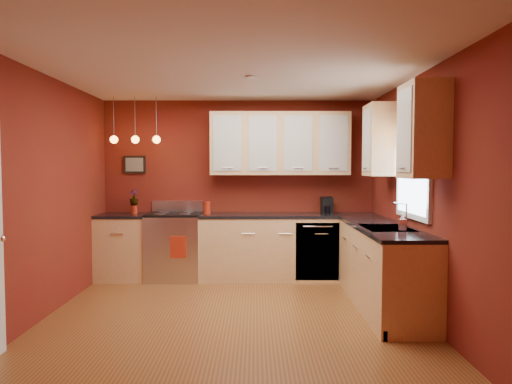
{
  "coord_description": "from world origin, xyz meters",
  "views": [
    {
      "loc": [
        0.24,
        -4.71,
        1.6
      ],
      "look_at": [
        0.25,
        1.0,
        1.3
      ],
      "focal_mm": 32.0,
      "sensor_mm": 36.0,
      "label": 1
    }
  ],
  "objects_px": {
    "red_canister": "(207,208)",
    "sink": "(387,230)",
    "coffee_maker": "(327,206)",
    "soap_pump": "(402,222)",
    "gas_range": "(174,246)"
  },
  "relations": [
    {
      "from": "red_canister",
      "to": "coffee_maker",
      "type": "distance_m",
      "value": 1.75
    },
    {
      "from": "sink",
      "to": "coffee_maker",
      "type": "distance_m",
      "value": 1.7
    },
    {
      "from": "red_canister",
      "to": "coffee_maker",
      "type": "xyz_separation_m",
      "value": [
        1.74,
        0.14,
        0.02
      ]
    },
    {
      "from": "red_canister",
      "to": "sink",
      "type": "bearing_deg",
      "value": -34.91
    },
    {
      "from": "coffee_maker",
      "to": "soap_pump",
      "type": "relative_size",
      "value": 1.3
    },
    {
      "from": "red_canister",
      "to": "coffee_maker",
      "type": "relative_size",
      "value": 0.73
    },
    {
      "from": "gas_range",
      "to": "soap_pump",
      "type": "distance_m",
      "value": 3.27
    },
    {
      "from": "gas_range",
      "to": "red_canister",
      "type": "relative_size",
      "value": 6.39
    },
    {
      "from": "sink",
      "to": "red_canister",
      "type": "xyz_separation_m",
      "value": [
        -2.15,
        1.5,
        0.11
      ]
    },
    {
      "from": "red_canister",
      "to": "soap_pump",
      "type": "bearing_deg",
      "value": -38.03
    },
    {
      "from": "gas_range",
      "to": "coffee_maker",
      "type": "distance_m",
      "value": 2.29
    },
    {
      "from": "gas_range",
      "to": "soap_pump",
      "type": "height_order",
      "value": "soap_pump"
    },
    {
      "from": "sink",
      "to": "coffee_maker",
      "type": "bearing_deg",
      "value": 103.96
    },
    {
      "from": "red_canister",
      "to": "soap_pump",
      "type": "distance_m",
      "value": 2.84
    },
    {
      "from": "sink",
      "to": "soap_pump",
      "type": "relative_size",
      "value": 3.86
    }
  ]
}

